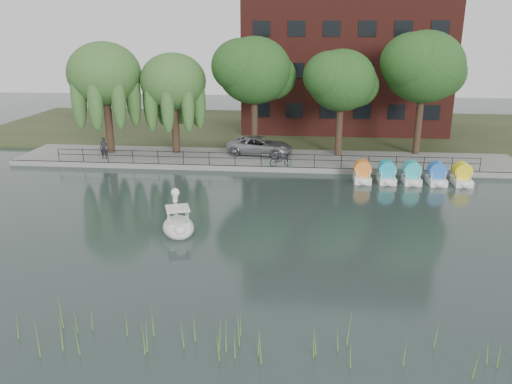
# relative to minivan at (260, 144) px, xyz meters

# --- Properties ---
(ground_plane) EXTENTS (120.00, 120.00, 0.00)m
(ground_plane) POSITION_rel_minivan_xyz_m (0.41, -16.85, -1.25)
(ground_plane) COLOR #31423F
(promenade) EXTENTS (40.00, 6.00, 0.40)m
(promenade) POSITION_rel_minivan_xyz_m (0.41, -0.85, -1.05)
(promenade) COLOR gray
(promenade) RESTS_ON ground_plane
(kerb) EXTENTS (40.00, 0.25, 0.40)m
(kerb) POSITION_rel_minivan_xyz_m (0.41, -3.80, -1.05)
(kerb) COLOR gray
(kerb) RESTS_ON ground_plane
(land_strip) EXTENTS (60.00, 22.00, 0.36)m
(land_strip) POSITION_rel_minivan_xyz_m (0.41, 13.15, -1.07)
(land_strip) COLOR #47512D
(land_strip) RESTS_ON ground_plane
(railing) EXTENTS (32.00, 0.05, 1.00)m
(railing) POSITION_rel_minivan_xyz_m (0.41, -3.60, -0.11)
(railing) COLOR black
(railing) RESTS_ON promenade
(apartment_building) EXTENTS (20.00, 10.07, 18.00)m
(apartment_building) POSITION_rel_minivan_xyz_m (7.41, 13.12, 8.11)
(apartment_building) COLOR #4C1E16
(apartment_building) RESTS_ON land_strip
(willow_left) EXTENTS (5.88, 5.88, 9.01)m
(willow_left) POSITION_rel_minivan_xyz_m (-12.59, -0.35, 5.62)
(willow_left) COLOR #473323
(willow_left) RESTS_ON promenade
(willow_mid) EXTENTS (5.32, 5.32, 8.15)m
(willow_mid) POSITION_rel_minivan_xyz_m (-7.09, 0.15, 5.00)
(willow_mid) COLOR #473323
(willow_mid) RESTS_ON promenade
(broadleaf_center) EXTENTS (6.00, 6.00, 9.25)m
(broadleaf_center) POSITION_rel_minivan_xyz_m (-0.59, 1.15, 5.81)
(broadleaf_center) COLOR #473323
(broadleaf_center) RESTS_ON promenade
(broadleaf_right) EXTENTS (5.40, 5.40, 8.32)m
(broadleaf_right) POSITION_rel_minivan_xyz_m (6.41, 0.65, 5.13)
(broadleaf_right) COLOR #473323
(broadleaf_right) RESTS_ON promenade
(broadleaf_far) EXTENTS (6.30, 6.30, 9.71)m
(broadleaf_far) POSITION_rel_minivan_xyz_m (12.91, 1.65, 6.15)
(broadleaf_far) COLOR #473323
(broadleaf_far) RESTS_ON promenade
(minivan) EXTENTS (3.61, 6.45, 1.70)m
(minivan) POSITION_rel_minivan_xyz_m (0.00, 0.00, 0.00)
(minivan) COLOR gray
(minivan) RESTS_ON promenade
(bicycle) EXTENTS (1.13, 1.82, 1.00)m
(bicycle) POSITION_rel_minivan_xyz_m (1.88, -3.45, -0.35)
(bicycle) COLOR gray
(bicycle) RESTS_ON promenade
(pedestrian) EXTENTS (0.75, 0.53, 1.98)m
(pedestrian) POSITION_rel_minivan_xyz_m (-12.27, -2.60, 0.14)
(pedestrian) COLOR black
(pedestrian) RESTS_ON promenade
(swan_boat) EXTENTS (2.40, 2.98, 2.19)m
(swan_boat) POSITION_rel_minivan_xyz_m (-2.90, -16.12, -0.77)
(swan_boat) COLOR white
(swan_boat) RESTS_ON ground_plane
(pedal_boat_row) EXTENTS (7.95, 1.70, 1.40)m
(pedal_boat_row) POSITION_rel_minivan_xyz_m (11.15, -5.70, -0.65)
(pedal_boat_row) COLOR white
(pedal_boat_row) RESTS_ON ground_plane
(reed_bank) EXTENTS (24.00, 2.40, 1.20)m
(reed_bank) POSITION_rel_minivan_xyz_m (2.41, -26.35, -0.65)
(reed_bank) COLOR #669938
(reed_bank) RESTS_ON ground_plane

